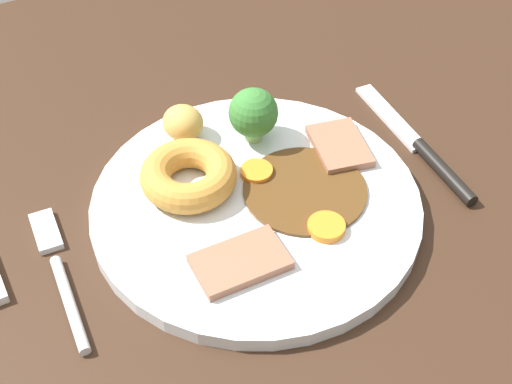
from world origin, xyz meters
The scene contains 12 objects.
dining_table centered at (0.00, 0.00, 1.80)cm, with size 120.00×84.00×3.60cm, color #382316.
dinner_plate centered at (1.04, -2.25, 4.30)cm, with size 28.35×28.35×1.40cm, color white.
gravy_pool centered at (5.29, -3.24, 5.15)cm, with size 10.78×10.78×0.30cm, color #563819.
meat_slice_main centered at (10.82, 0.01, 5.40)cm, with size 6.36×4.51×0.80cm, color #9E664C.
meat_slice_under centered at (-3.34, -7.99, 5.40)cm, with size 7.28×4.51×0.80cm, color #9E664C.
yorkshire_pudding centered at (-3.32, 1.93, 6.33)cm, with size 8.38×8.38×2.66cm, color #C68938.
roast_potato_left centered at (-1.03, 8.29, 6.60)cm, with size 3.91×3.63×3.19cm, color tan.
carrot_coin_front centered at (4.58, -7.93, 5.34)cm, with size 3.13×3.13×0.69cm, color orange.
carrot_coin_back centered at (2.55, 0.53, 5.33)cm, with size 2.87×2.87×0.66cm, color orange.
broccoli_floret centered at (4.58, 5.04, 7.92)cm, with size 4.56×4.56×5.29cm.
fork centered at (-16.12, -1.21, 3.99)cm, with size 2.40×15.31×0.90cm.
knife centered at (18.34, -2.88, 4.05)cm, with size 2.30×18.55×1.20cm.
Camera 1 is at (-19.32, -41.33, 50.38)cm, focal length 52.00 mm.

